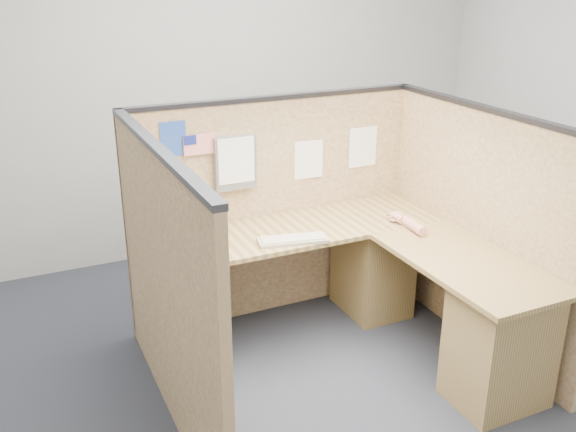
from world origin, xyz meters
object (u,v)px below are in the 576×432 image
laptop (179,230)px  mouse (396,218)px  l_desk (349,294)px  keyboard (293,240)px

laptop → mouse: bearing=-32.9°
l_desk → laptop: (-0.92, 0.53, 0.39)m
l_desk → mouse: 0.62m
l_desk → laptop: bearing=149.9°
l_desk → mouse: (0.46, 0.21, 0.36)m
laptop → keyboard: (0.62, -0.34, -0.04)m
laptop → keyboard: 0.71m
l_desk → laptop: laptop is taller
laptop → mouse: (1.38, -0.32, -0.03)m
l_desk → keyboard: 0.50m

